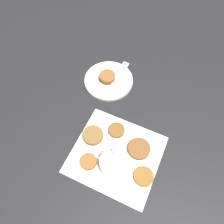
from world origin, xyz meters
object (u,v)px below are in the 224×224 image
(fritter_on_plate, at_px, (107,77))
(fork, at_px, (120,72))
(sauce_bowl, at_px, (114,163))
(serving_plate, at_px, (109,80))

(fritter_on_plate, distance_m, fork, 0.07)
(sauce_bowl, relative_size, fritter_on_plate, 1.58)
(sauce_bowl, bearing_deg, fritter_on_plate, -72.70)
(serving_plate, relative_size, fritter_on_plate, 3.06)
(serving_plate, bearing_deg, fork, -133.78)
(fritter_on_plate, relative_size, fork, 0.42)
(fork, bearing_deg, fritter_on_plate, 42.97)
(serving_plate, height_order, fork, fork)
(sauce_bowl, relative_size, fork, 0.66)
(serving_plate, distance_m, fork, 0.06)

